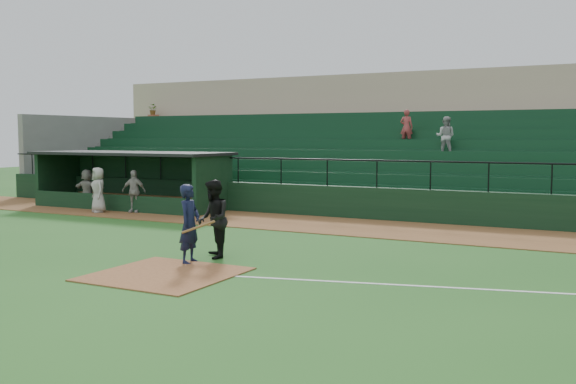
% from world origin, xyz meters
% --- Properties ---
extents(ground, '(90.00, 90.00, 0.00)m').
position_xyz_m(ground, '(0.00, 0.00, 0.00)').
color(ground, '#22561C').
rests_on(ground, ground).
extents(warning_track, '(40.00, 4.00, 0.03)m').
position_xyz_m(warning_track, '(0.00, 8.00, 0.01)').
color(warning_track, brown).
rests_on(warning_track, ground).
extents(home_plate_dirt, '(3.00, 3.00, 0.03)m').
position_xyz_m(home_plate_dirt, '(0.00, -1.00, 0.01)').
color(home_plate_dirt, brown).
rests_on(home_plate_dirt, ground).
extents(foul_line, '(17.49, 4.44, 0.01)m').
position_xyz_m(foul_line, '(8.00, 1.20, 0.01)').
color(foul_line, white).
rests_on(foul_line, ground).
extents(stadium_structure, '(38.00, 13.08, 6.40)m').
position_xyz_m(stadium_structure, '(-0.00, 16.46, 2.30)').
color(stadium_structure, black).
rests_on(stadium_structure, ground).
extents(dugout, '(8.90, 3.20, 2.42)m').
position_xyz_m(dugout, '(-9.75, 9.56, 1.33)').
color(dugout, black).
rests_on(dugout, ground).
extents(batter_at_plate, '(1.07, 0.76, 1.94)m').
position_xyz_m(batter_at_plate, '(-0.28, 0.32, 0.97)').
color(batter_at_plate, black).
rests_on(batter_at_plate, ground).
extents(umpire, '(1.20, 1.23, 2.00)m').
position_xyz_m(umpire, '(-0.16, 1.19, 1.00)').
color(umpire, black).
rests_on(umpire, ground).
extents(dugout_player_a, '(1.08, 0.67, 1.71)m').
position_xyz_m(dugout_player_a, '(-8.39, 7.70, 0.88)').
color(dugout_player_a, '#A7A09C').
rests_on(dugout_player_a, warning_track).
extents(dugout_player_b, '(1.06, 0.96, 1.81)m').
position_xyz_m(dugout_player_b, '(-9.67, 7.07, 0.94)').
color(dugout_player_b, '#ACA7A1').
rests_on(dugout_player_b, warning_track).
extents(dugout_player_c, '(1.56, 0.52, 1.67)m').
position_xyz_m(dugout_player_c, '(-11.11, 7.91, 0.86)').
color(dugout_player_c, gray).
rests_on(dugout_player_c, warning_track).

